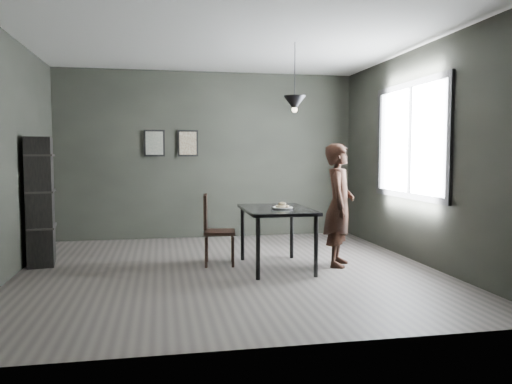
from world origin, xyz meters
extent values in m
plane|color=#37332F|center=(0.00, 0.00, 0.00)|extent=(5.00, 5.00, 0.00)
cube|color=black|center=(0.00, 2.50, 1.40)|extent=(5.00, 0.10, 2.80)
cube|color=silver|center=(0.00, 0.00, 2.80)|extent=(5.00, 5.00, 0.02)
cube|color=white|center=(2.48, 0.20, 1.60)|extent=(0.02, 1.80, 1.40)
cube|color=black|center=(2.47, 0.20, 1.60)|extent=(0.04, 1.96, 1.56)
cube|color=black|center=(0.60, 0.00, 0.73)|extent=(0.80, 1.20, 0.04)
cylinder|color=black|center=(0.26, -0.54, 0.35)|extent=(0.05, 0.05, 0.71)
cylinder|color=black|center=(0.94, -0.54, 0.35)|extent=(0.05, 0.05, 0.71)
cylinder|color=black|center=(0.26, 0.54, 0.35)|extent=(0.05, 0.05, 0.71)
cylinder|color=black|center=(0.94, 0.54, 0.35)|extent=(0.05, 0.05, 0.71)
cylinder|color=white|center=(0.65, -0.09, 0.76)|extent=(0.23, 0.23, 0.01)
torus|color=#F5DEBE|center=(0.69, -0.10, 0.78)|extent=(0.10, 0.10, 0.03)
torus|color=#F5DEBE|center=(0.66, -0.05, 0.78)|extent=(0.10, 0.10, 0.03)
torus|color=#F5DEBE|center=(0.61, -0.08, 0.78)|extent=(0.10, 0.10, 0.03)
torus|color=#F5DEBE|center=(0.64, -0.13, 0.78)|extent=(0.10, 0.10, 0.03)
torus|color=#F5DEBE|center=(0.65, -0.09, 0.81)|extent=(0.10, 0.10, 0.05)
imported|color=black|center=(1.41, -0.01, 0.77)|extent=(0.58, 0.67, 1.55)
cube|color=black|center=(-0.07, 0.32, 0.42)|extent=(0.44, 0.44, 0.04)
cube|color=black|center=(-0.25, 0.34, 0.69)|extent=(0.08, 0.39, 0.43)
cylinder|color=black|center=(-0.26, 0.17, 0.19)|extent=(0.03, 0.03, 0.38)
cylinder|color=black|center=(0.07, 0.13, 0.19)|extent=(0.03, 0.03, 0.38)
cylinder|color=black|center=(-0.22, 0.51, 0.19)|extent=(0.03, 0.03, 0.38)
cylinder|color=black|center=(0.11, 0.47, 0.19)|extent=(0.03, 0.03, 0.38)
cube|color=black|center=(-2.32, 0.76, 0.82)|extent=(0.38, 0.58, 1.63)
cylinder|color=black|center=(0.85, 0.10, 2.42)|extent=(0.01, 0.01, 0.75)
cone|color=black|center=(0.85, 0.10, 2.05)|extent=(0.28, 0.28, 0.18)
sphere|color=#FFE0B2|center=(0.85, 0.10, 1.97)|extent=(0.07, 0.07, 0.07)
cube|color=black|center=(-0.90, 2.47, 1.60)|extent=(0.34, 0.03, 0.44)
cube|color=#3A5148|center=(-0.90, 2.45, 1.60)|extent=(0.28, 0.01, 0.38)
cube|color=black|center=(-0.35, 2.47, 1.60)|extent=(0.34, 0.03, 0.44)
cube|color=brown|center=(-0.35, 2.45, 1.60)|extent=(0.28, 0.01, 0.38)
camera|label=1|loc=(-0.80, -5.98, 1.41)|focal=35.00mm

